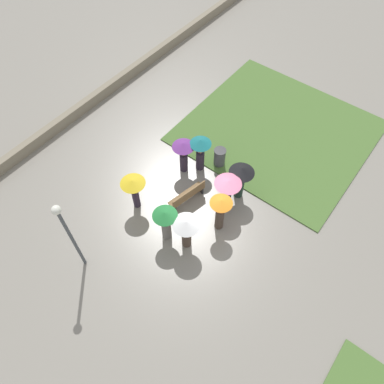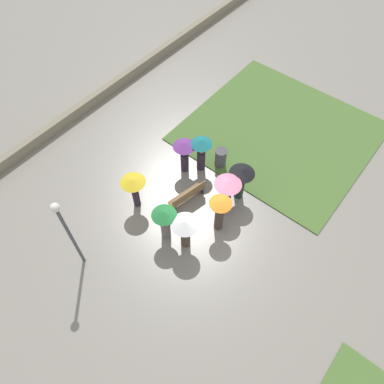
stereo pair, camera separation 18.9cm
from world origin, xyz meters
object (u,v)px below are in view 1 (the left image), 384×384
at_px(crowd_person_black, 241,176).
at_px(crowd_person_purple, 183,152).
at_px(crowd_person_yellow, 134,187).
at_px(trash_bin, 220,157).
at_px(crowd_person_teal, 200,150).
at_px(crowd_person_white, 186,228).
at_px(crowd_person_pink, 227,189).
at_px(crowd_person_green, 166,221).
at_px(park_bench, 188,195).
at_px(crowd_person_orange, 220,210).
at_px(lamp_post, 67,230).

distance_m(crowd_person_black, crowd_person_purple, 2.82).
bearing_deg(crowd_person_yellow, trash_bin, -131.16).
xyz_separation_m(crowd_person_teal, crowd_person_white, (3.51, 1.98, 0.02)).
xyz_separation_m(crowd_person_pink, crowd_person_green, (2.63, -1.09, -0.12)).
bearing_deg(crowd_person_yellow, park_bench, -158.67).
bearing_deg(crowd_person_purple, crowd_person_black, -6.07).
bearing_deg(crowd_person_orange, trash_bin, -159.83).
bearing_deg(crowd_person_yellow, crowd_person_orange, 179.86).
bearing_deg(crowd_person_purple, crowd_person_white, -62.81).
relative_size(trash_bin, crowd_person_orange, 0.50).
relative_size(crowd_person_yellow, crowd_person_purple, 1.00).
bearing_deg(crowd_person_yellow, crowd_person_teal, -126.06).
xyz_separation_m(crowd_person_orange, crowd_person_yellow, (1.32, -3.42, 0.08)).
bearing_deg(crowd_person_yellow, crowd_person_black, -156.26).
relative_size(crowd_person_pink, crowd_person_purple, 1.06).
relative_size(trash_bin, crowd_person_yellow, 0.54).
distance_m(crowd_person_pink, crowd_person_purple, 2.77).
bearing_deg(crowd_person_black, crowd_person_purple, -118.56).
bearing_deg(crowd_person_teal, crowd_person_white, -15.83).
bearing_deg(crowd_person_teal, trash_bin, 95.46).
relative_size(crowd_person_black, crowd_person_pink, 0.99).
bearing_deg(crowd_person_white, crowd_person_green, 17.27).
relative_size(crowd_person_pink, crowd_person_yellow, 1.05).
xyz_separation_m(lamp_post, crowd_person_pink, (-5.55, 2.87, -1.34)).
bearing_deg(crowd_person_pink, park_bench, -166.98).
distance_m(crowd_person_pink, crowd_person_green, 2.85).
bearing_deg(lamp_post, crowd_person_white, 139.59).
bearing_deg(crowd_person_white, crowd_person_black, -90.38).
height_order(crowd_person_black, crowd_person_green, crowd_person_black).
distance_m(trash_bin, crowd_person_yellow, 4.41).
height_order(trash_bin, crowd_person_black, crowd_person_black).
height_order(crowd_person_black, crowd_person_pink, crowd_person_pink).
xyz_separation_m(lamp_post, crowd_person_purple, (-6.09, 0.15, -1.41)).
distance_m(crowd_person_black, crowd_person_yellow, 4.46).
bearing_deg(park_bench, crowd_person_orange, 96.72).
relative_size(lamp_post, crowd_person_black, 2.16).
bearing_deg(crowd_person_green, crowd_person_white, -93.04).
distance_m(lamp_post, crowd_person_orange, 5.77).
distance_m(lamp_post, crowd_person_pink, 6.39).
height_order(crowd_person_white, crowd_person_purple, crowd_person_purple).
relative_size(park_bench, trash_bin, 1.88).
distance_m(park_bench, crowd_person_pink, 1.84).
relative_size(lamp_post, crowd_person_teal, 2.16).
relative_size(crowd_person_purple, crowd_person_green, 1.00).
xyz_separation_m(trash_bin, crowd_person_teal, (0.72, -0.59, 0.76)).
distance_m(park_bench, crowd_person_teal, 2.15).
bearing_deg(trash_bin, park_bench, 3.20).
relative_size(lamp_post, crowd_person_white, 2.28).
bearing_deg(crowd_person_black, crowd_person_teal, -130.41).
xyz_separation_m(crowd_person_black, crowd_person_pink, (0.87, -0.08, -0.04)).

